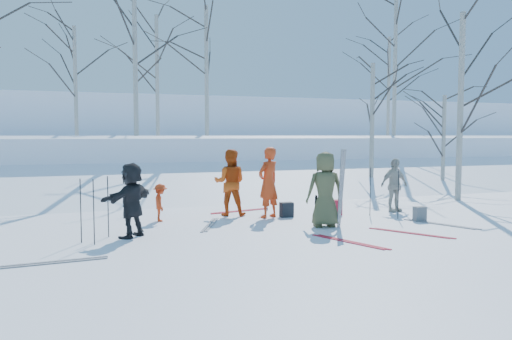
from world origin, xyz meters
name	(u,v)px	position (x,y,z in m)	size (l,w,h in m)	color
ground	(276,228)	(0.00, 0.00, 0.00)	(120.00, 120.00, 0.00)	white
snow_ramp	(208,191)	(0.00, 7.00, 0.15)	(70.00, 9.50, 1.40)	white
snow_plateau	(165,157)	(0.00, 17.00, 1.00)	(70.00, 18.00, 2.20)	white
far_hill	(131,138)	(0.00, 38.00, 2.00)	(90.00, 30.00, 6.00)	white
skier_olive_center	(325,189)	(1.17, -0.25, 0.92)	(0.90, 0.58, 1.84)	#474A2C
skier_red_north	(268,182)	(0.35, 1.49, 0.96)	(0.70, 0.46, 1.91)	red
skier_redor_behind	(230,183)	(-0.54, 2.16, 0.92)	(0.90, 0.70, 1.84)	#C1430E
skier_red_seated	(160,203)	(-2.51, 1.83, 0.49)	(0.63, 0.36, 0.98)	red
skier_cream_east	(394,185)	(4.18, 1.26, 0.78)	(0.91, 0.38, 1.56)	beige
skier_grey_west	(132,200)	(-3.38, 0.03, 0.82)	(1.52, 0.48, 1.64)	black
dog	(321,203)	(2.18, 2.00, 0.23)	(0.25, 0.56, 0.47)	black
upright_ski_left	(340,189)	(1.43, -0.53, 0.95)	(0.07, 0.02, 1.90)	silver
upright_ski_right	(342,188)	(1.53, -0.43, 0.95)	(0.07, 0.02, 1.90)	silver
ski_pair_a	(441,224)	(4.04, -0.92, 0.01)	(0.92, 1.83, 0.02)	silver
ski_pair_b	(410,233)	(2.63, -1.64, 0.01)	(1.16, 1.73, 0.02)	red
ski_pair_c	(210,225)	(-1.42, 0.89, 0.01)	(0.92, 1.83, 0.02)	silver
ski_pair_d	(51,263)	(-4.93, -1.80, 0.01)	(1.91, 0.36, 0.02)	silver
ski_pair_e	(240,211)	(-0.05, 2.80, 0.01)	(1.90, 0.62, 0.02)	red
ski_pair_f	(349,242)	(0.85, -2.00, 0.01)	(0.87, 1.85, 0.02)	red
ski_pole_a	(267,188)	(0.74, 2.61, 0.67)	(0.02, 0.02, 1.34)	black
ski_pole_b	(108,207)	(-3.87, 0.21, 0.67)	(0.02, 0.02, 1.34)	black
ski_pole_c	(370,192)	(3.12, 0.84, 0.67)	(0.02, 0.02, 1.34)	black
ski_pole_d	(81,211)	(-4.43, -0.24, 0.67)	(0.02, 0.02, 1.34)	black
ski_pole_e	(398,194)	(3.56, 0.17, 0.67)	(0.02, 0.02, 1.34)	black
ski_pole_f	(94,212)	(-4.18, -0.51, 0.67)	(0.02, 0.02, 1.34)	black
backpack_red	(335,207)	(2.28, 1.28, 0.21)	(0.32, 0.22, 0.42)	#AA1A2D
backpack_grey	(420,214)	(3.86, -0.34, 0.19)	(0.30, 0.20, 0.38)	#5A5E62
backpack_dark	(287,210)	(0.85, 1.41, 0.20)	(0.34, 0.24, 0.40)	black
birch_plateau_b	(395,68)	(10.73, 10.83, 5.64)	(5.41, 5.41, 6.88)	silver
birch_plateau_c	(75,81)	(-4.61, 12.59, 4.61)	(3.98, 3.98, 4.83)	silver
birch_plateau_d	(389,87)	(12.95, 14.68, 5.12)	(4.69, 4.69, 5.85)	silver
birch_plateau_e	(157,76)	(-0.60, 15.60, 5.35)	(5.01, 5.01, 6.30)	silver
birch_plateau_f	(135,61)	(-2.31, 9.63, 5.21)	(4.81, 4.81, 6.02)	silver
birch_plateau_g	(207,71)	(1.26, 12.31, 5.27)	(4.90, 4.90, 6.14)	silver
birch_edge_b	(460,107)	(7.75, 2.70, 3.17)	(5.04, 5.04, 6.34)	silver
birch_edge_c	(443,143)	(9.40, 5.48, 1.92)	(3.29, 3.29, 3.84)	silver
birch_edge_e	(372,128)	(6.41, 6.04, 2.52)	(4.13, 4.13, 5.04)	silver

